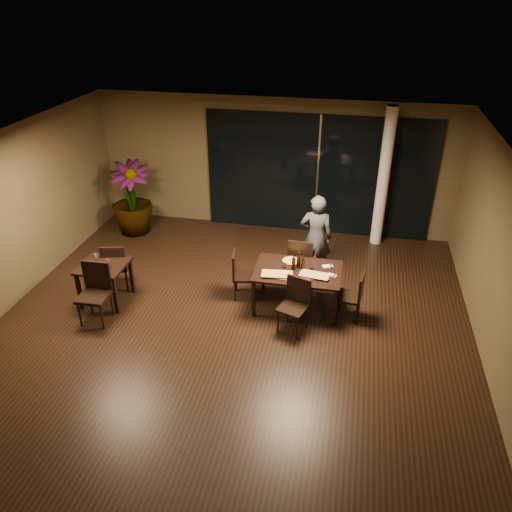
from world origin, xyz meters
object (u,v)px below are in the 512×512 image
at_px(chair_main_far, 301,260).
at_px(chair_main_left, 240,272).
at_px(potted_plant, 131,198).
at_px(main_table, 298,274).
at_px(bottle_a, 294,262).
at_px(chair_side_near, 95,289).
at_px(chair_main_right, 354,294).
at_px(chair_main_near, 295,302).
at_px(bottle_c, 299,260).
at_px(side_table, 104,271).
at_px(chair_side_far, 116,264).
at_px(bottle_b, 303,263).
at_px(diner, 316,237).

bearing_deg(chair_main_far, chair_main_left, 33.42).
bearing_deg(chair_main_left, potted_plant, 44.86).
xyz_separation_m(main_table, bottle_a, (-0.08, 0.02, 0.22)).
xyz_separation_m(chair_side_near, potted_plant, (-0.79, 3.29, 0.25)).
height_order(chair_main_right, chair_side_near, chair_side_near).
bearing_deg(chair_main_far, chair_side_near, 32.11).
relative_size(chair_main_near, chair_main_left, 1.03).
bearing_deg(chair_main_right, bottle_c, -95.76).
distance_m(main_table, chair_main_left, 1.08).
relative_size(bottle_a, bottle_c, 0.95).
bearing_deg(chair_main_far, chair_main_near, 97.51).
height_order(chair_main_far, chair_main_left, chair_main_far).
bearing_deg(bottle_c, main_table, -85.46).
relative_size(side_table, bottle_a, 2.70).
height_order(chair_main_far, chair_side_far, chair_main_far).
distance_m(chair_main_near, bottle_c, 0.83).
relative_size(side_table, chair_main_left, 0.88).
bearing_deg(chair_side_near, bottle_a, 16.16).
height_order(chair_main_left, chair_side_near, chair_side_near).
height_order(chair_main_near, chair_side_far, chair_side_far).
bearing_deg(bottle_b, bottle_a, 179.54).
distance_m(chair_main_near, chair_side_far, 3.47).
height_order(side_table, bottle_c, bottle_c).
bearing_deg(main_table, bottle_c, 94.54).
relative_size(chair_main_right, chair_side_far, 0.92).
bearing_deg(potted_plant, chair_main_far, -20.99).
distance_m(chair_main_left, chair_side_far, 2.33).
distance_m(main_table, side_table, 3.44).
xyz_separation_m(chair_main_far, bottle_c, (0.02, -0.60, 0.34)).
relative_size(main_table, potted_plant, 0.90).
distance_m(main_table, bottle_c, 0.25).
bearing_deg(side_table, chair_side_near, -79.04).
bearing_deg(chair_main_near, diner, 104.58).
bearing_deg(diner, chair_side_far, 18.51).
height_order(chair_main_left, bottle_a, bottle_a).
relative_size(chair_main_left, chair_side_near, 0.86).
bearing_deg(bottle_c, potted_plant, 152.14).
bearing_deg(bottle_a, chair_main_right, -8.98).
distance_m(chair_side_near, diner, 4.12).
relative_size(chair_main_far, potted_plant, 0.61).
bearing_deg(bottle_c, bottle_b, -44.08).
xyz_separation_m(chair_main_near, chair_main_left, (-1.11, 0.76, -0.01)).
distance_m(chair_main_right, bottle_c, 1.11).
relative_size(diner, bottle_a, 5.74).
distance_m(chair_main_left, chair_side_near, 2.52).
height_order(chair_side_far, bottle_c, bottle_c).
distance_m(side_table, potted_plant, 2.85).
distance_m(chair_side_near, potted_plant, 3.39).
height_order(chair_main_right, bottle_a, bottle_a).
bearing_deg(chair_side_near, diner, 29.94).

